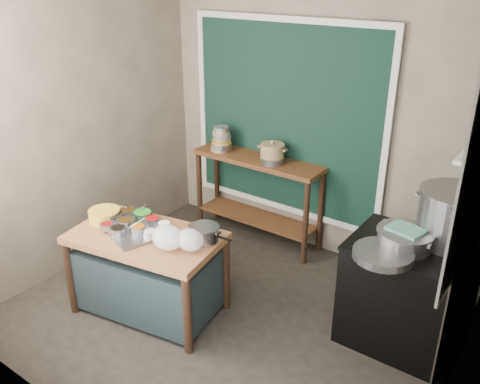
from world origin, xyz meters
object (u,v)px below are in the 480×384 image
Objects in this scene: utensil_cup at (225,148)px; steamer at (405,239)px; prep_table at (149,273)px; back_counter at (257,199)px; saucepan at (205,234)px; yellow_basin at (105,215)px; condiment_tray at (134,228)px; stock_pot at (453,217)px; ceramic_crock at (272,154)px; stove_block at (406,296)px.

utensil_cup is 2.36m from steamer.
back_counter is (0.03, 1.63, 0.10)m from prep_table.
prep_table is 0.68m from saucepan.
prep_table is at bearing 2.51° from yellow_basin.
saucepan is at bearing -72.88° from back_counter.
condiment_tray is 1.15× the size of stock_pot.
saucepan is (0.62, 0.19, 0.05)m from condiment_tray.
ceramic_crock is at bearing 67.09° from yellow_basin.
back_counter reaches higher than prep_table.
condiment_tray is 0.32m from yellow_basin.
stove_block is 1.67× the size of stock_pot.
condiment_tray reaches higher than prep_table.
stock_pot reaches higher than condiment_tray.
ceramic_crock reaches higher than yellow_basin.
back_counter is at bearing 103.36° from saucepan.
stock_pot is at bearing 48.03° from steamer.
steamer is (-0.06, -0.07, 0.52)m from stove_block.
prep_table is 2.13m from stove_block.
saucepan is (-1.46, -0.69, 0.39)m from stove_block.
saucepan is (0.47, 0.21, 0.44)m from prep_table.
back_counter is 2.06m from steamer.
stock_pot is at bearing -14.00° from back_counter.
back_counter is 5.58× the size of ceramic_crock.
stove_block is at bearing 15.20° from prep_table.
ceramic_crock reaches higher than utensil_cup.
prep_table is at bearing -155.15° from stove_block.
steamer is (2.02, 0.81, 0.19)m from condiment_tray.
condiment_tray is 2.54m from stock_pot.
steamer reaches higher than saucepan.
back_counter is 2.04m from stove_block.
saucepan is 0.58× the size of steamer.
ceramic_crock is at bearing 157.42° from stove_block.
ceramic_crock is 0.48× the size of stock_pot.
yellow_basin is 0.97m from saucepan.
prep_table is at bearing -5.86° from condiment_tray.
utensil_cup is (-0.21, 1.56, 0.23)m from condiment_tray.
back_counter is 5.33× the size of yellow_basin.
yellow_basin is 1.09× the size of saucepan.
stock_pot is (2.49, -0.47, 0.10)m from utensil_cup.
stock_pot is at bearing -14.84° from ceramic_crock.
condiment_tray is at bearing -154.39° from stock_pot.
stock_pot is (2.27, 1.09, 0.33)m from condiment_tray.
condiment_tray is 4.34× the size of utensil_cup.
stove_block is 0.53m from steamer.
stove_block is at bearing 22.86° from condiment_tray.
ceramic_crock reaches higher than stove_block.
utensil_cup reaches higher than prep_table.
prep_table is 2.93× the size of steamer.
ceramic_crock is (-0.25, 1.40, 0.22)m from saucepan.
prep_table is 4.59× the size of yellow_basin.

